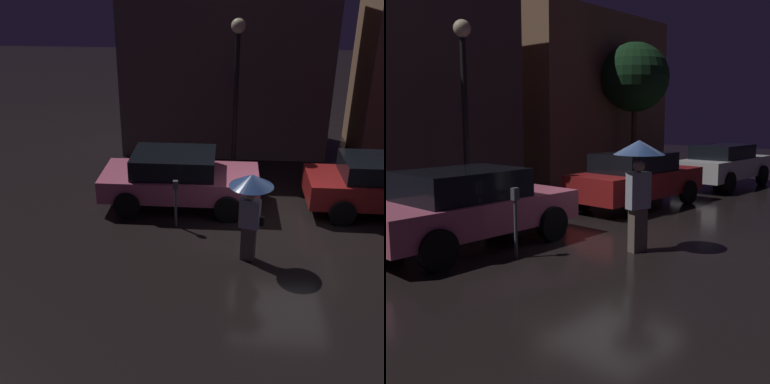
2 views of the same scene
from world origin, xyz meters
TOP-DOWN VIEW (x-y plane):
  - ground_plane at (0.00, 0.00)m, footprint 60.00×60.00m
  - building_facade_left at (-1.65, 6.50)m, footprint 6.97×3.00m
  - parked_car_pink at (-2.76, 1.46)m, footprint 4.28×2.05m
  - pedestrian_with_umbrella at (-0.90, -1.22)m, footprint 0.95×0.95m
  - parking_meter at (-2.69, 0.15)m, footprint 0.12×0.10m
  - street_lamp_near at (-1.27, 3.58)m, footprint 0.42×0.42m

SIDE VIEW (x-z plane):
  - ground_plane at x=0.00m, z-range 0.00..0.00m
  - parking_meter at x=-2.69m, z-range 0.15..1.42m
  - parked_car_pink at x=-2.76m, z-range 0.04..1.55m
  - pedestrian_with_umbrella at x=-0.90m, z-range 0.54..2.62m
  - street_lamp_near at x=-1.27m, z-range 0.88..5.62m
  - building_facade_left at x=-1.65m, z-range 0.00..6.78m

